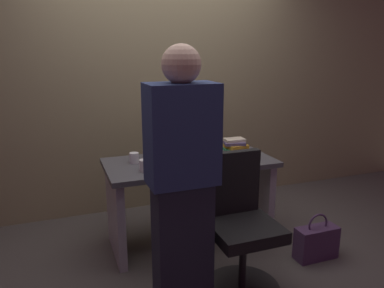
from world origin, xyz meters
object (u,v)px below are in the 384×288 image
object	(u,v)px
cup_near_keyboard	(145,165)
cup_by_monitor	(134,158)
keyboard	(196,163)
handbag	(316,242)
monitor	(180,127)
office_chair	(240,230)
desk	(190,186)
book_stack	(235,145)
person_at_desk	(182,184)
mouse	(233,159)

from	to	relation	value
cup_near_keyboard	cup_by_monitor	distance (m)	0.23
keyboard	handbag	bearing A→B (deg)	-30.92
monitor	handbag	size ratio (longest dim) A/B	1.43
cup_by_monitor	handbag	distance (m)	1.58
office_chair	keyboard	bearing A→B (deg)	98.13
keyboard	cup_by_monitor	size ratio (longest dim) A/B	5.21
office_chair	cup_by_monitor	world-z (taller)	office_chair
cup_by_monitor	desk	bearing A→B (deg)	-11.87
monitor	cup_by_monitor	size ratio (longest dim) A/B	6.55
cup_near_keyboard	cup_by_monitor	size ratio (longest dim) A/B	1.06
keyboard	book_stack	world-z (taller)	book_stack
cup_by_monitor	cup_near_keyboard	bearing A→B (deg)	-82.85
office_chair	handbag	bearing A→B (deg)	8.22
person_at_desk	monitor	distance (m)	0.98
desk	monitor	distance (m)	0.50
cup_by_monitor	handbag	xyz separation A→B (m)	(1.27, -0.70, -0.63)
book_stack	handbag	distance (m)	1.05
desk	cup_near_keyboard	world-z (taller)	cup_near_keyboard
keyboard	cup_by_monitor	bearing A→B (deg)	154.33
monitor	cup_near_keyboard	xyz separation A→B (m)	(-0.37, -0.26, -0.21)
person_at_desk	book_stack	bearing A→B (deg)	48.97
person_at_desk	cup_by_monitor	distance (m)	0.91
keyboard	book_stack	bearing A→B (deg)	29.01
book_stack	mouse	bearing A→B (deg)	-119.28
desk	book_stack	bearing A→B (deg)	16.55
keyboard	handbag	xyz separation A→B (m)	(0.82, -0.49, -0.60)
monitor	mouse	bearing A→B (deg)	-34.82
mouse	cup_by_monitor	xyz separation A→B (m)	(-0.76, 0.23, 0.02)
desk	handbag	world-z (taller)	desk
person_at_desk	handbag	distance (m)	1.38
handbag	desk	bearing A→B (deg)	143.72
book_stack	handbag	world-z (taller)	book_stack
office_chair	person_at_desk	size ratio (longest dim) A/B	0.57
handbag	office_chair	bearing A→B (deg)	-171.78
desk	monitor	bearing A→B (deg)	110.41
person_at_desk	keyboard	distance (m)	0.78
desk	office_chair	size ratio (longest dim) A/B	1.46
desk	cup_near_keyboard	size ratio (longest dim) A/B	15.65
office_chair	handbag	xyz separation A→B (m)	(0.74, 0.11, -0.29)
cup_near_keyboard	book_stack	size ratio (longest dim) A/B	0.40
keyboard	cup_near_keyboard	xyz separation A→B (m)	(-0.42, -0.02, 0.03)
office_chair	desk	bearing A→B (deg)	97.43
office_chair	monitor	world-z (taller)	monitor
cup_by_monitor	mouse	bearing A→B (deg)	-16.78
mouse	person_at_desk	bearing A→B (deg)	-135.02
desk	mouse	size ratio (longest dim) A/B	13.68
person_at_desk	keyboard	xyz separation A→B (m)	(0.35, 0.68, -0.11)
person_at_desk	cup_by_monitor	size ratio (longest dim) A/B	19.86
monitor	cup_near_keyboard	distance (m)	0.50
cup_by_monitor	book_stack	world-z (taller)	book_stack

